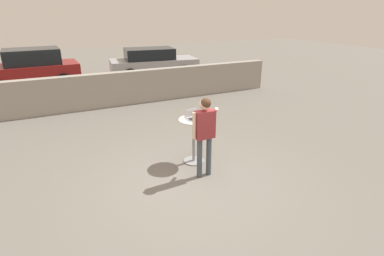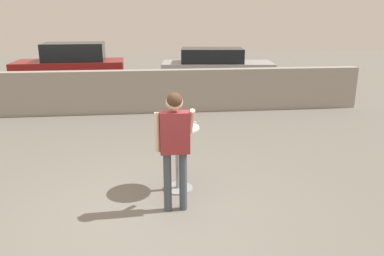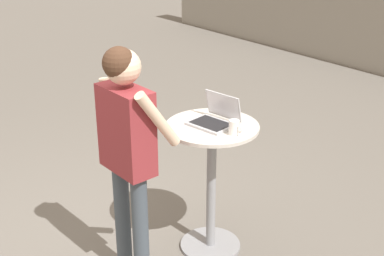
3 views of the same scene
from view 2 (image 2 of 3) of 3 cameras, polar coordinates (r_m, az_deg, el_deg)
name	(u,v)px [view 2 (image 2 of 3)]	position (r m, az deg, el deg)	size (l,w,h in m)	color
ground_plane	(151,217)	(5.28, -6.34, -13.40)	(50.00, 50.00, 0.00)	slate
pavement_kerb	(148,91)	(10.74, -6.74, 5.58)	(12.36, 0.35, 1.21)	gray
cafe_table	(178,150)	(5.78, -2.21, -3.44)	(0.67, 0.67, 1.03)	gray
laptop	(177,124)	(5.68, -2.35, 0.68)	(0.34, 0.32, 0.21)	#B7BABF
coffee_mug	(192,123)	(5.67, -0.06, 0.76)	(0.11, 0.07, 0.10)	white
standing_person	(175,137)	(5.02, -2.65, -1.43)	(0.54, 0.38, 1.69)	#424C56
parked_car_near_street	(216,66)	(15.29, 3.63, 9.43)	(4.58, 2.29, 1.44)	#9E9EA3
parked_car_further_down	(72,65)	(15.36, -17.88, 9.12)	(4.13, 2.14, 1.69)	maroon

